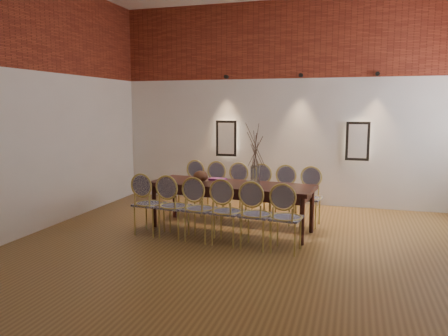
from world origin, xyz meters
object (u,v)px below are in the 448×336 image
(chair_far_b, at_px, (212,190))
(bowl, at_px, (201,176))
(dining_table, at_px, (231,207))
(chair_near_c, at_px, (200,209))
(chair_near_b, at_px, (174,206))
(chair_near_e, at_px, (256,215))
(chair_near_f, at_px, (286,218))
(chair_far_d, at_px, (258,194))
(book, at_px, (218,179))
(chair_near_a, at_px, (149,204))
(chair_far_c, at_px, (235,192))
(chair_far_e, at_px, (283,196))
(vase, at_px, (255,176))
(chair_far_a, at_px, (191,188))
(chair_far_f, at_px, (308,198))
(chair_near_d, at_px, (227,212))

(chair_far_b, bearing_deg, bowl, 100.31)
(dining_table, distance_m, chair_near_c, 0.74)
(chair_near_b, relative_size, chair_near_e, 1.00)
(chair_near_b, bearing_deg, chair_near_f, 0.00)
(chair_near_f, relative_size, bowl, 3.92)
(chair_near_e, bearing_deg, dining_table, 132.93)
(chair_far_d, relative_size, book, 3.62)
(chair_near_a, bearing_deg, chair_near_c, 0.00)
(chair_near_a, distance_m, bowl, 0.94)
(chair_far_c, height_order, chair_far_e, same)
(vase, bearing_deg, dining_table, 173.72)
(chair_near_f, relative_size, chair_far_c, 1.00)
(chair_near_f, distance_m, vase, 1.07)
(chair_near_c, height_order, chair_far_a, same)
(chair_far_f, bearing_deg, vase, 45.52)
(chair_far_e, relative_size, vase, 3.13)
(chair_near_c, distance_m, book, 0.95)
(book, bearing_deg, vase, -22.11)
(chair_near_a, bearing_deg, chair_near_b, 0.00)
(chair_near_a, xyz_separation_m, chair_near_c, (0.86, -0.09, 0.00))
(chair_near_e, bearing_deg, book, 137.19)
(chair_far_c, xyz_separation_m, book, (-0.16, -0.48, 0.30))
(chair_far_c, bearing_deg, dining_table, 107.23)
(chair_far_b, relative_size, book, 3.62)
(chair_far_a, relative_size, bowl, 3.92)
(vase, bearing_deg, chair_near_a, -161.02)
(chair_far_f, bearing_deg, chair_near_e, 72.77)
(chair_far_a, distance_m, book, 0.95)
(chair_near_a, relative_size, chair_near_f, 1.00)
(dining_table, xyz_separation_m, chair_near_e, (0.57, -0.76, 0.09))
(chair_far_d, bearing_deg, chair_near_b, 58.19)
(dining_table, relative_size, chair_near_c, 2.76)
(chair_near_a, xyz_separation_m, vase, (1.54, 0.53, 0.43))
(chair_far_a, bearing_deg, chair_near_e, 141.13)
(chair_far_f, bearing_deg, chair_near_d, 58.19)
(bowl, bearing_deg, dining_table, -0.71)
(dining_table, height_order, chair_far_d, chair_far_d)
(chair_near_a, bearing_deg, chair_near_e, 0.00)
(chair_near_c, distance_m, chair_far_d, 1.46)
(chair_far_f, distance_m, vase, 1.07)
(chair_far_c, bearing_deg, chair_near_f, 132.93)
(chair_far_f, xyz_separation_m, bowl, (-1.66, -0.57, 0.37))
(chair_near_d, distance_m, chair_far_e, 1.46)
(chair_near_a, xyz_separation_m, chair_near_f, (2.15, -0.24, 0.00))
(chair_near_a, distance_m, book, 1.21)
(chair_near_f, relative_size, chair_far_b, 1.00)
(book, bearing_deg, chair_near_a, -136.27)
(chair_near_b, xyz_separation_m, chair_near_e, (1.29, -0.14, 0.00))
(chair_near_c, bearing_deg, vase, 48.70)
(chair_near_f, xyz_separation_m, chair_far_f, (0.15, 1.38, 0.00))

